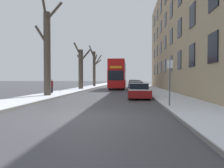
{
  "coord_description": "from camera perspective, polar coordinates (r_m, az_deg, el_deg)",
  "views": [
    {
      "loc": [
        2.05,
        -8.15,
        1.6
      ],
      "look_at": [
        -0.34,
        19.89,
        0.92
      ],
      "focal_mm": 32.0,
      "sensor_mm": 36.0,
      "label": 1
    }
  ],
  "objects": [
    {
      "name": "parked_car_3",
      "position": [
        34.77,
        6.22,
        -0.17
      ],
      "size": [
        1.88,
        4.49,
        1.44
      ],
      "color": "black",
      "rests_on": "ground"
    },
    {
      "name": "pedestrian_left_sidewalk",
      "position": [
        21.95,
        -16.9,
        -0.54
      ],
      "size": [
        0.35,
        0.35,
        1.62
      ],
      "rotation": [
        0.0,
        0.0,
        5.75
      ],
      "color": "black",
      "rests_on": "ground"
    },
    {
      "name": "bare_tree_left_0",
      "position": [
        19.08,
        -18.04,
        8.88
      ],
      "size": [
        2.52,
        1.99,
        8.76
      ],
      "color": "#4C4238",
      "rests_on": "ground"
    },
    {
      "name": "street_sign_post",
      "position": [
        11.27,
        16.17,
        0.95
      ],
      "size": [
        0.32,
        0.07,
        2.67
      ],
      "color": "#4C4F54",
      "rests_on": "ground"
    },
    {
      "name": "parked_car_4",
      "position": [
        40.64,
        6.03,
        0.1
      ],
      "size": [
        1.87,
        4.38,
        1.53
      ],
      "color": "maroon",
      "rests_on": "ground"
    },
    {
      "name": "sidewalk_left",
      "position": [
        61.63,
        -2.16,
        -0.04
      ],
      "size": [
        3.09,
        130.0,
        0.16
      ],
      "color": "slate",
      "rests_on": "ground"
    },
    {
      "name": "bare_tree_left_2",
      "position": [
        42.27,
        -5.08,
        4.82
      ],
      "size": [
        2.8,
        3.27,
        8.63
      ],
      "color": "#4C4238",
      "rests_on": "ground"
    },
    {
      "name": "parked_car_0",
      "position": [
        17.09,
        7.61,
        -1.97
      ],
      "size": [
        1.77,
        4.42,
        1.28
      ],
      "color": "maroon",
      "rests_on": "ground"
    },
    {
      "name": "parked_car_1",
      "position": [
        23.39,
        6.87,
        -0.98
      ],
      "size": [
        1.73,
        4.54,
        1.37
      ],
      "color": "navy",
      "rests_on": "ground"
    },
    {
      "name": "bare_tree_left_1",
      "position": [
        30.81,
        -8.9,
        4.64
      ],
      "size": [
        2.85,
        2.65,
        7.04
      ],
      "color": "#4C4238",
      "rests_on": "ground"
    },
    {
      "name": "terrace_facade_right",
      "position": [
        28.59,
        24.9,
        13.95
      ],
      "size": [
        9.1,
        36.02,
        15.77
      ],
      "color": "tan",
      "rests_on": "ground"
    },
    {
      "name": "double_decker_bus",
      "position": [
        33.27,
        1.68,
        3.02
      ],
      "size": [
        2.48,
        10.36,
        4.53
      ],
      "color": "red",
      "rests_on": "ground"
    },
    {
      "name": "sidewalk_right",
      "position": [
        61.26,
        8.11,
        -0.06
      ],
      "size": [
        3.09,
        130.0,
        0.16
      ],
      "color": "slate",
      "rests_on": "ground"
    },
    {
      "name": "parked_car_2",
      "position": [
        28.85,
        6.5,
        -0.45
      ],
      "size": [
        1.85,
        4.12,
        1.48
      ],
      "color": "black",
      "rests_on": "ground"
    },
    {
      "name": "ground_plane",
      "position": [
        8.55,
        -9.21,
        -9.41
      ],
      "size": [
        320.0,
        320.0,
        0.0
      ],
      "primitive_type": "plane",
      "color": "#424247"
    }
  ]
}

